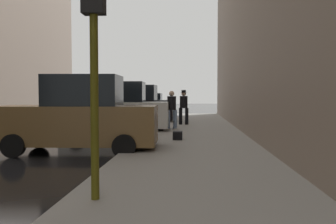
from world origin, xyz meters
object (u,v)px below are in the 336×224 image
Objects in this scene: traffic_light at (94,21)px; parked_black_suv at (136,106)px; parked_white_van at (117,110)px; parked_blue_sedan at (146,106)px; rolling_suitcase at (160,122)px; pedestrian_in_jeans at (172,108)px; pedestrian_with_fedora at (184,105)px; parked_bronze_suv at (79,117)px; duffel_bag at (178,135)px; fire_hydrant at (161,120)px.

parked_black_suv is at bearing 96.47° from traffic_light.
traffic_light is (1.85, -10.84, 1.73)m from parked_white_van.
parked_black_suv is at bearing -90.00° from parked_blue_sedan.
rolling_suitcase is at bearing -79.97° from parked_blue_sedan.
pedestrian_with_fedora is (0.50, 2.33, 0.03)m from pedestrian_in_jeans.
parked_white_van is at bearing -90.00° from parked_black_suv.
duffel_bag is (2.80, 2.10, -0.74)m from parked_bronze_suv.
traffic_light is at bearing -85.07° from parked_blue_sedan.
traffic_light is 3.46× the size of rolling_suitcase.
parked_white_van is at bearing 90.00° from parked_bronze_suv.
rolling_suitcase is 2.36× the size of duffel_bag.
fire_hydrant is (1.80, -9.13, -0.35)m from parked_blue_sedan.
duffel_bag is (0.91, -3.43, -0.20)m from rolling_suitcase.
parked_bronze_suv is at bearing 109.34° from traffic_light.
parked_white_van is 2.41m from fire_hydrant.
fire_hydrant is (1.80, 7.07, -0.54)m from parked_bronze_suv.
parked_blue_sedan is at bearing 100.03° from rolling_suitcase.
parked_white_van is 2.62× the size of pedestrian_with_fedora.
pedestrian_with_fedora is at bearing -69.32° from parked_blue_sedan.
pedestrian_with_fedora reaches higher than parked_blue_sedan.
pedestrian_in_jeans is (2.37, 6.27, 0.07)m from parked_bronze_suv.
parked_blue_sedan is at bearing 90.00° from parked_bronze_suv.
fire_hydrant is 1.60× the size of duffel_bag.
parked_blue_sedan is 21.64m from traffic_light.
traffic_light is 11.05m from rolling_suitcase.
traffic_light reaches higher than parked_white_van.
duffel_bag is (0.94, 7.38, -2.47)m from traffic_light.
parked_bronze_suv is 6.62× the size of fire_hydrant.
pedestrian_with_fedora is (2.87, -7.60, 0.29)m from parked_blue_sedan.
rolling_suitcase is (1.89, -0.03, -0.54)m from parked_white_van.
pedestrian_in_jeans reaches higher than rolling_suitcase.
traffic_light is at bearing -83.53° from parked_black_suv.
parked_black_suv is 5.14m from parked_blue_sedan.
parked_white_van is at bearing -140.11° from fire_hydrant.
pedestrian_in_jeans is at bearing 16.79° from parked_white_van.
traffic_light is (1.85, -21.48, 1.91)m from parked_blue_sedan.
parked_blue_sedan is (0.00, 10.64, -0.18)m from parked_white_van.
parked_bronze_suv is 1.00× the size of parked_white_van.
parked_blue_sedan is (0.00, 16.19, -0.18)m from parked_bronze_suv.
parked_bronze_suv is 10.59× the size of duffel_bag.
parked_white_van is 1.29× the size of traffic_light.
pedestrian_with_fedora is 6.55m from duffel_bag.
traffic_light reaches higher than fire_hydrant.
parked_black_suv is 16.54m from traffic_light.
pedestrian_with_fedora is (1.01, 13.88, -1.62)m from traffic_light.
parked_bronze_suv is at bearing -110.67° from pedestrian_in_jeans.
parked_bronze_suv is 1.00× the size of parked_black_suv.
rolling_suitcase is at bearing -71.17° from parked_black_suv.
parked_bronze_suv reaches higher than parked_blue_sedan.
parked_black_suv is at bearing 90.00° from parked_bronze_suv.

